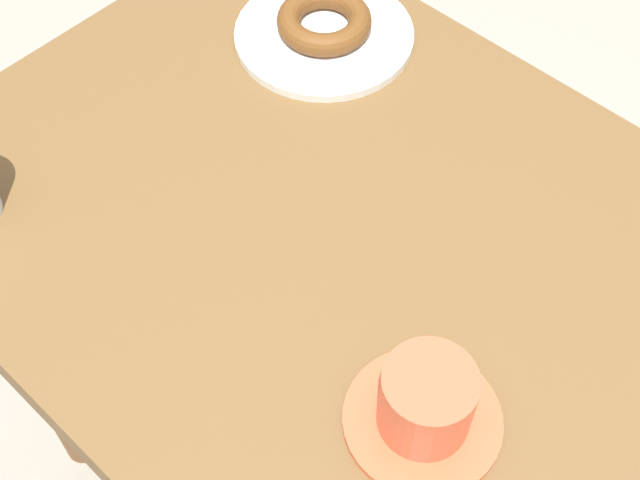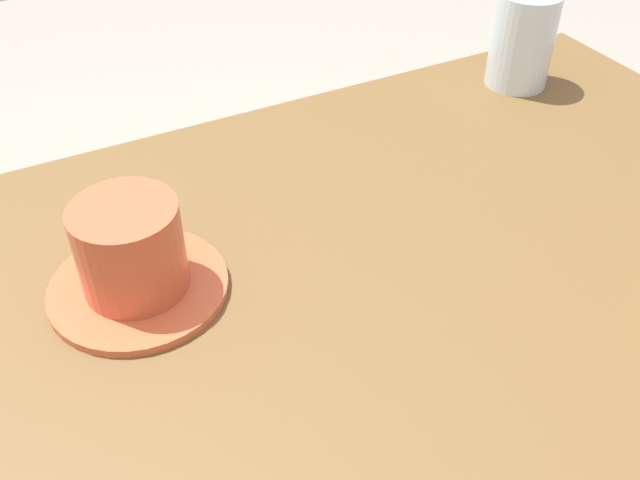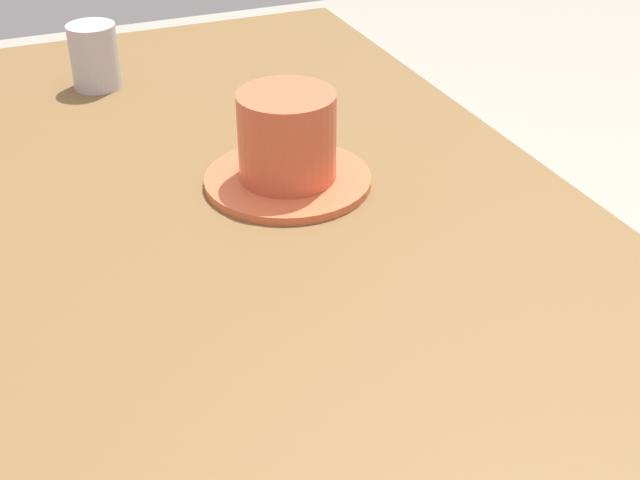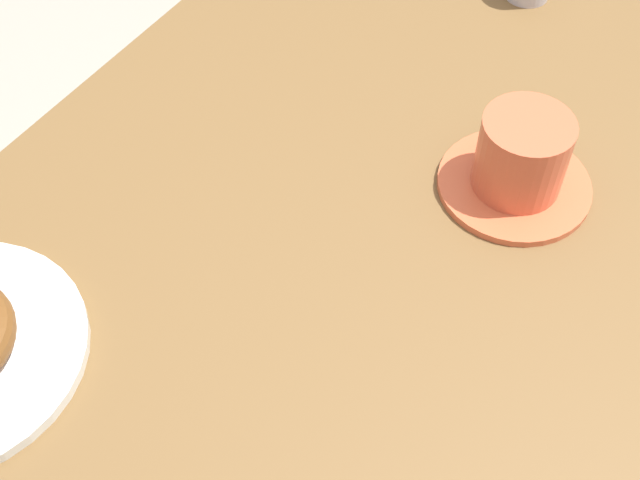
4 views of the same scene
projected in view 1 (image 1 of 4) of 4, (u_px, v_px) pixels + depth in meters
The scene contains 5 objects.
table at pixel (407, 334), 1.00m from camera, with size 1.13×0.69×0.78m.
plate_chocolate_ring at pixel (324, 35), 1.12m from camera, with size 0.22×0.22×0.01m, color silver.
napkin_chocolate_ring at pixel (324, 31), 1.12m from camera, with size 0.14×0.14×0.00m, color white.
donut_chocolate_ring at pixel (324, 21), 1.10m from camera, with size 0.12×0.12×0.03m, color brown.
coffee_cup at pixel (426, 404), 0.79m from camera, with size 0.15×0.15×0.09m.
Camera 1 is at (0.27, -0.43, 1.54)m, focal length 50.46 mm.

